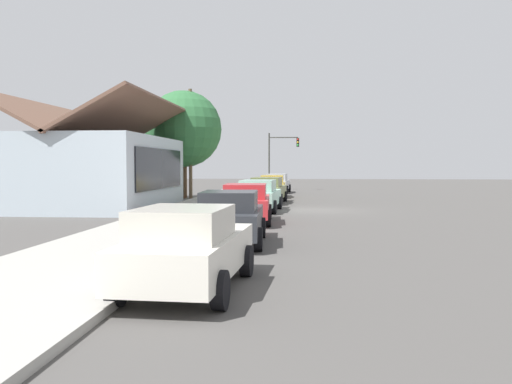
# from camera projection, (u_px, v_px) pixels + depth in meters

# --- Properties ---
(ground_plane) EXTENTS (120.00, 120.00, 0.00)m
(ground_plane) POSITION_uv_depth(u_px,v_px,m) (313.00, 210.00, 28.17)
(ground_plane) COLOR #4C4947
(sidewalk_curb) EXTENTS (60.00, 4.20, 0.16)m
(sidewalk_curb) POSITION_uv_depth(u_px,v_px,m) (205.00, 208.00, 28.65)
(sidewalk_curb) COLOR #A3A099
(sidewalk_curb) RESTS_ON ground
(car_ivory) EXTENTS (4.47, 2.16, 1.59)m
(car_ivory) POSITION_uv_depth(u_px,v_px,m) (188.00, 248.00, 10.17)
(car_ivory) COLOR silver
(car_ivory) RESTS_ON ground
(car_charcoal) EXTENTS (4.48, 2.11, 1.59)m
(car_charcoal) POSITION_uv_depth(u_px,v_px,m) (231.00, 217.00, 16.10)
(car_charcoal) COLOR #2D3035
(car_charcoal) RESTS_ON ground
(car_cherry) EXTENTS (4.69, 2.21, 1.59)m
(car_cherry) POSITION_uv_depth(u_px,v_px,m) (246.00, 203.00, 21.92)
(car_cherry) COLOR red
(car_cherry) RESTS_ON ground
(car_seafoam) EXTENTS (4.83, 2.20, 1.59)m
(car_seafoam) POSITION_uv_depth(u_px,v_px,m) (259.00, 195.00, 27.41)
(car_seafoam) COLOR #9ED1BC
(car_seafoam) RESTS_ON ground
(car_olive) EXTENTS (4.94, 2.28, 1.59)m
(car_olive) POSITION_uv_depth(u_px,v_px,m) (268.00, 190.00, 33.12)
(car_olive) COLOR olive
(car_olive) RESTS_ON ground
(car_mustard) EXTENTS (4.44, 2.03, 1.59)m
(car_mustard) POSITION_uv_depth(u_px,v_px,m) (272.00, 186.00, 39.11)
(car_mustard) COLOR gold
(car_mustard) RESTS_ON ground
(car_silver) EXTENTS (4.41, 2.15, 1.59)m
(car_silver) POSITION_uv_depth(u_px,v_px,m) (277.00, 183.00, 45.07)
(car_silver) COLOR silver
(car_silver) RESTS_ON ground
(storefront_building) EXTENTS (11.95, 7.80, 5.98)m
(storefront_building) POSITION_uv_depth(u_px,v_px,m) (94.00, 170.00, 29.99)
(storefront_building) COLOR #ADBCC6
(storefront_building) RESTS_ON ground
(shade_tree) EXTENTS (5.30, 5.30, 7.46)m
(shade_tree) POSITION_uv_depth(u_px,v_px,m) (183.00, 129.00, 37.78)
(shade_tree) COLOR brown
(shade_tree) RESTS_ON ground
(traffic_light_main) EXTENTS (0.37, 2.79, 5.20)m
(traffic_light_main) POSITION_uv_depth(u_px,v_px,m) (281.00, 152.00, 49.46)
(traffic_light_main) COLOR #383833
(traffic_light_main) RESTS_ON ground
(utility_pole_wooden) EXTENTS (1.80, 0.24, 7.50)m
(utility_pole_wooden) POSITION_uv_depth(u_px,v_px,m) (190.00, 141.00, 37.32)
(utility_pole_wooden) COLOR brown
(utility_pole_wooden) RESTS_ON ground
(fire_hydrant_red) EXTENTS (0.22, 0.22, 0.71)m
(fire_hydrant_red) POSITION_uv_depth(u_px,v_px,m) (236.00, 198.00, 30.43)
(fire_hydrant_red) COLOR red
(fire_hydrant_red) RESTS_ON sidewalk_curb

